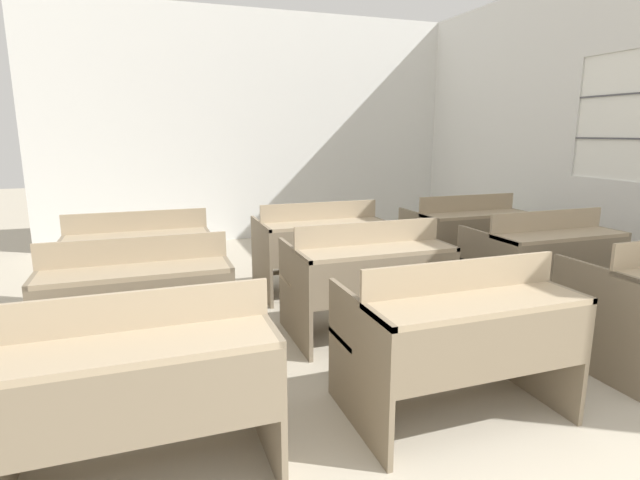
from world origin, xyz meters
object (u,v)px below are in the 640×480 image
Objects in this scene: bench_third_left at (140,259)px; bench_third_right at (465,233)px; wastepaper_bin at (493,242)px; bench_second_left at (139,299)px; bench_front_left at (138,381)px; bench_second_center at (367,275)px; bench_third_center at (319,245)px; bench_second_right at (542,258)px; bench_front_center at (457,334)px.

bench_third_left is 1.00× the size of bench_third_right.
wastepaper_bin is (4.13, 0.70, -0.30)m from bench_third_left.
bench_third_left and bench_third_right have the same top height.
bench_third_left is 3.21m from bench_third_right.
wastepaper_bin is (4.13, 1.79, -0.30)m from bench_second_left.
bench_front_left is 5.07m from wastepaper_bin.
bench_second_center is 1.00× the size of bench_third_center.
bench_third_center is 3.66× the size of wastepaper_bin.
bench_second_center is 1.92m from bench_third_left.
bench_front_left is at bearing -160.55° from bench_second_right.
bench_third_right is at bearing 33.85° from bench_second_center.
bench_front_left is 1.00× the size of bench_front_center.
bench_front_left is at bearing 179.55° from bench_front_center.
bench_second_left is 3.39m from bench_third_right.
bench_second_right is 1.10m from bench_third_right.
bench_second_right is 3.38m from bench_third_left.
bench_front_left and bench_front_center have the same top height.
bench_front_center is at bearing -144.95° from bench_second_right.
bench_second_center is 1.00× the size of bench_second_right.
bench_third_center is at bearing 145.85° from bench_second_right.
bench_third_right is at bearing 18.80° from bench_second_left.
bench_second_left is at bearing 179.95° from bench_second_right.
bench_second_center is at bearing 179.68° from bench_second_right.
bench_second_right is at bearing 35.05° from bench_front_center.
bench_second_center is at bearing -146.15° from bench_third_right.
bench_second_center is 1.95m from bench_third_right.
bench_third_center is at bearing 89.51° from bench_front_center.
bench_second_center is (1.59, 1.14, 0.00)m from bench_front_left.
bench_second_right reaches higher than wastepaper_bin.
bench_second_left is 1.93m from bench_third_center.
bench_second_right is 1.95m from bench_third_center.
bench_front_center is at bearing -90.49° from bench_third_center.
bench_third_center is at bearing 54.41° from bench_front_left.
bench_third_right is (1.63, 2.24, 0.00)m from bench_front_center.
bench_second_left is 4.51m from wastepaper_bin.
bench_second_left is at bearing -161.20° from bench_third_right.
bench_second_center is 3.66× the size of wastepaper_bin.
bench_second_right is 3.66× the size of wastepaper_bin.
bench_third_left is 3.66× the size of wastepaper_bin.
bench_front_left is 3.40m from bench_second_right.
wastepaper_bin is (2.54, 0.69, -0.30)m from bench_third_center.
bench_second_right is (3.20, 1.13, 0.00)m from bench_front_left.
bench_second_right is at bearing -0.32° from bench_second_center.
wastepaper_bin is (4.13, 2.92, -0.30)m from bench_front_left.
bench_front_left is 1.00× the size of bench_second_center.
bench_front_left and bench_third_center have the same top height.
bench_second_right is 1.00× the size of bench_third_left.
bench_front_left is 1.00× the size of bench_third_right.
bench_second_right is at bearing -117.44° from wastepaper_bin.
bench_second_center is 1.08m from bench_third_center.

